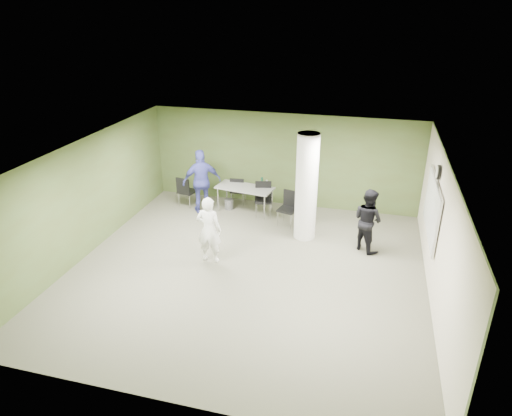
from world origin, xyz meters
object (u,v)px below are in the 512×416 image
(folding_table, at_px, (245,189))
(man_black, at_px, (368,220))
(woman_white, at_px, (209,230))
(chair_back_left, at_px, (186,190))
(man_blue, at_px, (202,181))

(folding_table, xyz_separation_m, man_black, (3.52, -1.41, 0.07))
(woman_white, distance_m, man_black, 3.88)
(folding_table, relative_size, chair_back_left, 1.83)
(chair_back_left, height_order, man_black, man_black)
(man_blue, bearing_deg, folding_table, 162.68)
(folding_table, bearing_deg, woman_white, -82.35)
(woman_white, bearing_deg, man_blue, -66.01)
(woman_white, bearing_deg, folding_table, -91.07)
(woman_white, height_order, man_black, woman_white)
(folding_table, relative_size, man_blue, 0.92)
(chair_back_left, bearing_deg, folding_table, -165.59)
(chair_back_left, bearing_deg, man_blue, 173.30)
(folding_table, height_order, woman_white, woman_white)
(folding_table, distance_m, man_black, 3.79)
(folding_table, xyz_separation_m, chair_back_left, (-1.84, -0.09, -0.18))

